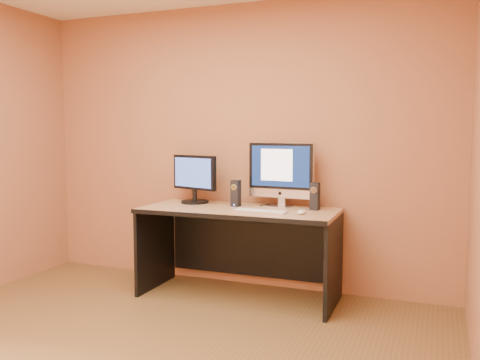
# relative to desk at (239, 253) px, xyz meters

# --- Properties ---
(walls) EXTENTS (4.00, 4.00, 2.60)m
(walls) POSITION_rel_desk_xyz_m (-0.18, -1.59, 0.91)
(walls) COLOR #975C3D
(walls) RESTS_ON ground
(desk) EXTENTS (1.69, 0.75, 0.78)m
(desk) POSITION_rel_desk_xyz_m (0.00, 0.00, 0.00)
(desk) COLOR #AB8255
(desk) RESTS_ON ground
(imac) EXTENTS (0.61, 0.26, 0.58)m
(imac) POSITION_rel_desk_xyz_m (0.30, 0.23, 0.68)
(imac) COLOR #BCBCC1
(imac) RESTS_ON desk
(second_monitor) EXTENTS (0.56, 0.39, 0.44)m
(second_monitor) POSITION_rel_desk_xyz_m (-0.50, 0.17, 0.61)
(second_monitor) COLOR black
(second_monitor) RESTS_ON desk
(speaker_left) EXTENTS (0.08, 0.08, 0.23)m
(speaker_left) POSITION_rel_desk_xyz_m (-0.07, 0.12, 0.50)
(speaker_left) COLOR black
(speaker_left) RESTS_ON desk
(speaker_right) EXTENTS (0.08, 0.08, 0.23)m
(speaker_right) POSITION_rel_desk_xyz_m (0.62, 0.17, 0.50)
(speaker_right) COLOR black
(speaker_right) RESTS_ON desk
(keyboard) EXTENTS (0.46, 0.15, 0.02)m
(keyboard) POSITION_rel_desk_xyz_m (0.24, -0.12, 0.40)
(keyboard) COLOR silver
(keyboard) RESTS_ON desk
(mouse) EXTENTS (0.08, 0.12, 0.04)m
(mouse) POSITION_rel_desk_xyz_m (0.58, -0.10, 0.41)
(mouse) COLOR white
(mouse) RESTS_ON desk
(cable_a) EXTENTS (0.13, 0.20, 0.01)m
(cable_a) POSITION_rel_desk_xyz_m (0.26, 0.28, 0.39)
(cable_a) COLOR black
(cable_a) RESTS_ON desk
(cable_b) EXTENTS (0.11, 0.16, 0.01)m
(cable_b) POSITION_rel_desk_xyz_m (0.17, 0.29, 0.39)
(cable_b) COLOR black
(cable_b) RESTS_ON desk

